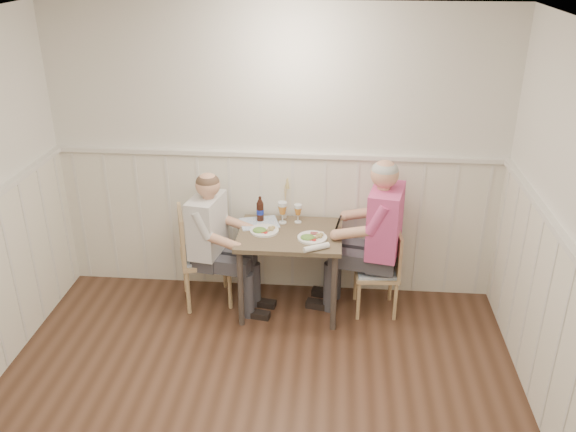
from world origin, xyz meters
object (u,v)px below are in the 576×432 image
object	(u,v)px
grass_vase	(284,199)
man_in_pink	(378,250)
chair_right	(382,268)
diner_cream	(213,252)
beer_bottle	(260,210)
chair_left	(199,253)
dining_table	(290,244)

from	to	relation	value
grass_vase	man_in_pink	bearing A→B (deg)	-19.00
chair_right	man_in_pink	world-z (taller)	man_in_pink
diner_cream	beer_bottle	bearing A→B (deg)	31.10
chair_right	chair_left	size ratio (longest dim) A/B	0.86
dining_table	man_in_pink	size ratio (longest dim) A/B	0.61
beer_bottle	chair_left	bearing A→B (deg)	-162.14
chair_right	grass_vase	size ratio (longest dim) A/B	1.96
dining_table	grass_vase	world-z (taller)	grass_vase
dining_table	chair_left	bearing A→B (deg)	176.63
man_in_pink	beer_bottle	xyz separation A→B (m)	(-1.04, 0.20, 0.25)
beer_bottle	grass_vase	size ratio (longest dim) A/B	0.58
dining_table	chair_right	bearing A→B (deg)	2.61
dining_table	diner_cream	distance (m)	0.68
man_in_pink	chair_left	bearing A→B (deg)	179.08
man_in_pink	diner_cream	size ratio (longest dim) A/B	1.11
dining_table	beer_bottle	bearing A→B (deg)	142.21
man_in_pink	diner_cream	xyz separation A→B (m)	(-1.43, -0.04, -0.06)
diner_cream	beer_bottle	distance (m)	0.55
diner_cream	grass_vase	size ratio (longest dim) A/B	3.24
chair_left	grass_vase	size ratio (longest dim) A/B	2.27
man_in_pink	diner_cream	distance (m)	1.43
diner_cream	beer_bottle	xyz separation A→B (m)	(0.39, 0.24, 0.31)
dining_table	grass_vase	xyz separation A→B (m)	(-0.08, 0.31, 0.28)
man_in_pink	chair_right	bearing A→B (deg)	15.61
chair_right	chair_left	distance (m)	1.62
dining_table	man_in_pink	bearing A→B (deg)	1.74
diner_cream	grass_vase	xyz separation A→B (m)	(0.60, 0.33, 0.39)
chair_right	grass_vase	world-z (taller)	grass_vase
diner_cream	beer_bottle	world-z (taller)	diner_cream
beer_bottle	dining_table	bearing A→B (deg)	-37.79
chair_right	beer_bottle	size ratio (longest dim) A/B	3.39
chair_right	diner_cream	bearing A→B (deg)	-177.96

